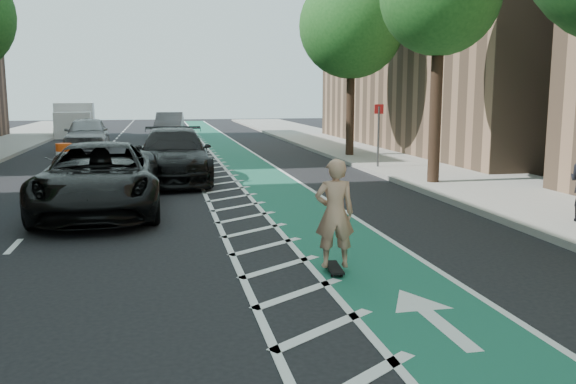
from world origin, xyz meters
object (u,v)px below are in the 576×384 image
object	(u,v)px
suv_near	(100,178)
suv_far	(174,155)
barrel_a	(88,193)
skateboarder	(335,213)

from	to	relation	value
suv_near	suv_far	world-z (taller)	suv_far
suv_far	barrel_a	xyz separation A→B (m)	(-2.20, -4.96, -0.40)
suv_far	skateboarder	bearing A→B (deg)	-77.11
skateboarder	barrel_a	distance (m)	7.73
skateboarder	suv_far	xyz separation A→B (m)	(-2.30, 11.22, -0.12)
suv_near	barrel_a	size ratio (longest dim) A/B	6.18
suv_far	barrel_a	world-z (taller)	suv_far
skateboarder	barrel_a	bearing A→B (deg)	-48.48
suv_near	suv_far	size ratio (longest dim) A/B	1.03
skateboarder	suv_far	distance (m)	11.46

